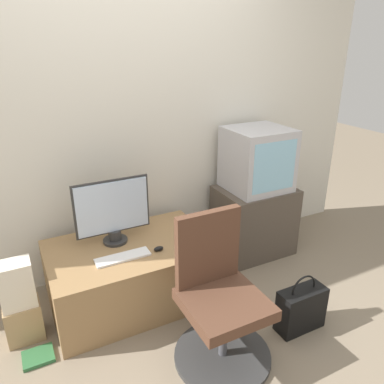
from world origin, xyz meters
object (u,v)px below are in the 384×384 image
at_px(keyboard, 123,257).
at_px(mouse, 159,249).
at_px(handbag, 301,309).
at_px(main_monitor, 113,211).
at_px(crt_tv, 257,159).
at_px(cardboard_box_lower, 24,321).
at_px(office_chair, 219,305).
at_px(book, 38,357).

relative_size(keyboard, mouse, 5.22).
bearing_deg(handbag, keyboard, 145.89).
relative_size(main_monitor, crt_tv, 1.02).
bearing_deg(cardboard_box_lower, main_monitor, 13.65).
bearing_deg(keyboard, handbag, -34.11).
height_order(main_monitor, office_chair, main_monitor).
xyz_separation_m(main_monitor, cardboard_box_lower, (-0.66, -0.16, -0.55)).
relative_size(mouse, office_chair, 0.08).
bearing_deg(handbag, cardboard_box_lower, 155.65).
distance_m(mouse, handbag, 1.01).
xyz_separation_m(cardboard_box_lower, handbag, (1.61, -0.73, 0.03)).
bearing_deg(office_chair, handbag, -6.66).
xyz_separation_m(office_chair, cardboard_box_lower, (-1.03, 0.66, -0.22)).
bearing_deg(office_chair, book, 155.88).
bearing_deg(handbag, office_chair, 173.34).
bearing_deg(mouse, keyboard, 174.90).
relative_size(crt_tv, handbag, 1.27).
relative_size(main_monitor, handbag, 1.29).
distance_m(crt_tv, handbag, 1.22).
xyz_separation_m(keyboard, book, (-0.60, -0.15, -0.44)).
xyz_separation_m(main_monitor, handbag, (0.95, -0.89, -0.53)).
relative_size(main_monitor, office_chair, 0.59).
height_order(main_monitor, mouse, main_monitor).
distance_m(keyboard, book, 0.76).
xyz_separation_m(main_monitor, crt_tv, (1.25, 0.07, 0.17)).
distance_m(office_chair, book, 1.13).
bearing_deg(crt_tv, handbag, -107.42).
xyz_separation_m(keyboard, crt_tv, (1.26, 0.30, 0.40)).
height_order(keyboard, book, keyboard).
distance_m(keyboard, office_chair, 0.71).
relative_size(mouse, cardboard_box_lower, 0.27).
bearing_deg(keyboard, office_chair, -56.74).
xyz_separation_m(mouse, handbag, (0.72, -0.63, -0.31)).
height_order(mouse, handbag, mouse).
bearing_deg(keyboard, cardboard_box_lower, 173.46).
height_order(keyboard, office_chair, office_chair).
height_order(office_chair, book, office_chair).
height_order(keyboard, handbag, keyboard).
bearing_deg(cardboard_box_lower, handbag, -24.35).
xyz_separation_m(keyboard, office_chair, (0.38, -0.59, -0.10)).
bearing_deg(cardboard_box_lower, office_chair, -32.72).
xyz_separation_m(handbag, book, (-1.56, 0.51, -0.14)).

